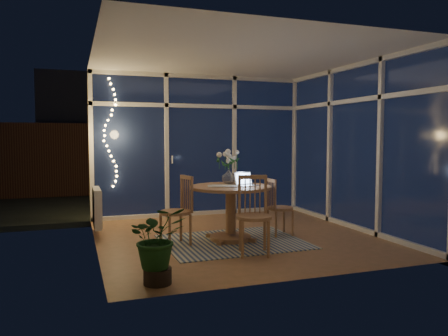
{
  "coord_description": "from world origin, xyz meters",
  "views": [
    {
      "loc": [
        -2.26,
        -5.86,
        1.45
      ],
      "look_at": [
        -0.14,
        0.25,
        1.0
      ],
      "focal_mm": 35.0,
      "sensor_mm": 36.0,
      "label": 1
    }
  ],
  "objects": [
    {
      "name": "floor",
      "position": [
        0.0,
        0.0,
        0.0
      ],
      "size": [
        4.0,
        4.0,
        0.0
      ],
      "primitive_type": "plane",
      "color": "olive",
      "rests_on": "ground"
    },
    {
      "name": "ceiling",
      "position": [
        0.0,
        0.0,
        2.6
      ],
      "size": [
        4.0,
        4.0,
        0.0
      ],
      "primitive_type": "plane",
      "color": "white",
      "rests_on": "wall_back"
    },
    {
      "name": "wall_back",
      "position": [
        0.0,
        2.0,
        1.3
      ],
      "size": [
        4.0,
        0.04,
        2.6
      ],
      "primitive_type": "cube",
      "color": "silver",
      "rests_on": "floor"
    },
    {
      "name": "wall_front",
      "position": [
        0.0,
        -2.0,
        1.3
      ],
      "size": [
        4.0,
        0.04,
        2.6
      ],
      "primitive_type": "cube",
      "color": "silver",
      "rests_on": "floor"
    },
    {
      "name": "wall_left",
      "position": [
        -2.0,
        0.0,
        1.3
      ],
      "size": [
        0.04,
        4.0,
        2.6
      ],
      "primitive_type": "cube",
      "color": "silver",
      "rests_on": "floor"
    },
    {
      "name": "wall_right",
      "position": [
        2.0,
        0.0,
        1.3
      ],
      "size": [
        0.04,
        4.0,
        2.6
      ],
      "primitive_type": "cube",
      "color": "silver",
      "rests_on": "floor"
    },
    {
      "name": "window_wall_back",
      "position": [
        0.0,
        1.96,
        1.3
      ],
      "size": [
        4.0,
        0.1,
        2.6
      ],
      "primitive_type": "cube",
      "color": "white",
      "rests_on": "floor"
    },
    {
      "name": "window_wall_right",
      "position": [
        1.96,
        0.0,
        1.3
      ],
      "size": [
        0.1,
        4.0,
        2.6
      ],
      "primitive_type": "cube",
      "color": "white",
      "rests_on": "floor"
    },
    {
      "name": "radiator",
      "position": [
        -1.94,
        0.9,
        0.4
      ],
      "size": [
        0.1,
        0.7,
        0.58
      ],
      "primitive_type": "cube",
      "color": "silver",
      "rests_on": "wall_left"
    },
    {
      "name": "fairy_lights",
      "position": [
        -1.65,
        1.88,
        1.52
      ],
      "size": [
        0.24,
        0.1,
        1.85
      ],
      "primitive_type": null,
      "color": "#E6B05C",
      "rests_on": "window_wall_back"
    },
    {
      "name": "garden_patio",
      "position": [
        0.5,
        5.0,
        -0.06
      ],
      "size": [
        12.0,
        6.0,
        0.1
      ],
      "primitive_type": "cube",
      "color": "black",
      "rests_on": "ground"
    },
    {
      "name": "garden_fence",
      "position": [
        0.0,
        5.5,
        0.9
      ],
      "size": [
        11.0,
        0.08,
        1.8
      ],
      "primitive_type": "cube",
      "color": "#361A13",
      "rests_on": "ground"
    },
    {
      "name": "neighbour_roof",
      "position": [
        0.3,
        8.5,
        2.2
      ],
      "size": [
        7.0,
        3.0,
        2.2
      ],
      "primitive_type": "cube",
      "color": "#33353E",
      "rests_on": "ground"
    },
    {
      "name": "garden_shrubs",
      "position": [
        -0.8,
        3.4,
        0.45
      ],
      "size": [
        0.9,
        0.9,
        0.9
      ],
      "primitive_type": "sphere",
      "color": "black",
      "rests_on": "ground"
    },
    {
      "name": "rug",
      "position": [
        -0.19,
        -0.27,
        0.01
      ],
      "size": [
        1.93,
        1.56,
        0.01
      ],
      "primitive_type": "cube",
      "rotation": [
        0.0,
        0.0,
        0.02
      ],
      "color": "beige",
      "rests_on": "floor"
    },
    {
      "name": "dining_table",
      "position": [
        -0.19,
        -0.17,
        0.39
      ],
      "size": [
        1.16,
        1.16,
        0.77
      ],
      "primitive_type": "cylinder",
      "rotation": [
        0.0,
        0.0,
        0.02
      ],
      "color": "#9E6F47",
      "rests_on": "floor"
    },
    {
      "name": "chair_left",
      "position": [
        -0.98,
        -0.19,
        0.47
      ],
      "size": [
        0.52,
        0.52,
        0.95
      ],
      "primitive_type": "cube",
      "rotation": [
        0.0,
        0.0,
        -1.37
      ],
      "color": "#9E6F47",
      "rests_on": "floor"
    },
    {
      "name": "chair_right",
      "position": [
        0.61,
        -0.12,
        0.43
      ],
      "size": [
        0.4,
        0.4,
        0.86
      ],
      "primitive_type": "cube",
      "rotation": [
        0.0,
        0.0,
        1.59
      ],
      "color": "#9E6F47",
      "rests_on": "floor"
    },
    {
      "name": "chair_front",
      "position": [
        -0.17,
        -0.97,
        0.5
      ],
      "size": [
        0.57,
        0.57,
        0.99
      ],
      "primitive_type": "cube",
      "rotation": [
        0.0,
        0.0,
        -0.28
      ],
      "color": "#9E6F47",
      "rests_on": "floor"
    },
    {
      "name": "laptop",
      "position": [
        0.04,
        -0.26,
        0.88
      ],
      "size": [
        0.35,
        0.32,
        0.21
      ],
      "primitive_type": null,
      "rotation": [
        0.0,
        0.0,
        0.27
      ],
      "color": "silver",
      "rests_on": "dining_table"
    },
    {
      "name": "flower_vase",
      "position": [
        -0.1,
        0.14,
        0.88
      ],
      "size": [
        0.21,
        0.21,
        0.21
      ],
      "primitive_type": "imported",
      "rotation": [
        0.0,
        0.0,
        0.02
      ],
      "color": "white",
      "rests_on": "dining_table"
    },
    {
      "name": "bowl",
      "position": [
        0.07,
        -0.04,
        0.79
      ],
      "size": [
        0.15,
        0.15,
        0.04
      ],
      "primitive_type": "imported",
      "rotation": [
        0.0,
        0.0,
        0.02
      ],
      "color": "white",
      "rests_on": "dining_table"
    },
    {
      "name": "newspapers",
      "position": [
        -0.31,
        -0.19,
        0.78
      ],
      "size": [
        0.41,
        0.35,
        0.01
      ],
      "primitive_type": "cube",
      "rotation": [
        0.0,
        0.0,
        -0.24
      ],
      "color": "beige",
      "rests_on": "dining_table"
    },
    {
      "name": "phone",
      "position": [
        -0.2,
        -0.33,
        0.78
      ],
      "size": [
        0.11,
        0.09,
        0.01
      ],
      "primitive_type": "cube",
      "rotation": [
        0.0,
        0.0,
        0.37
      ],
      "color": "black",
      "rests_on": "dining_table"
    },
    {
      "name": "potted_plant",
      "position": [
        -1.49,
        -1.65,
        0.38
      ],
      "size": [
        0.58,
        0.51,
        0.76
      ],
      "primitive_type": "imported",
      "rotation": [
        0.0,
        0.0,
        0.08
      ],
      "color": "#18451B",
      "rests_on": "floor"
    }
  ]
}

